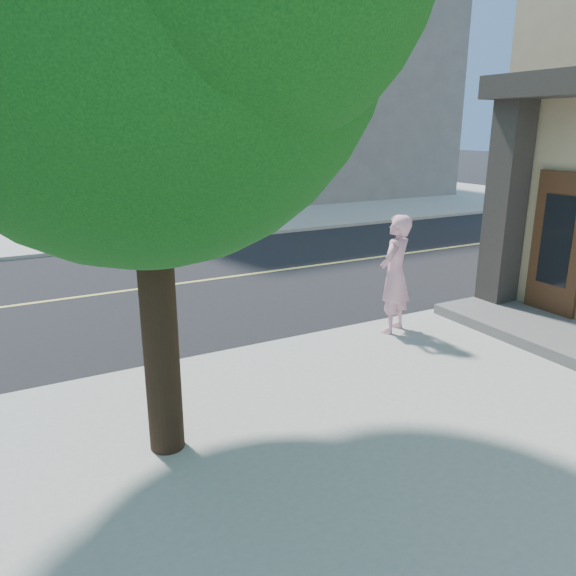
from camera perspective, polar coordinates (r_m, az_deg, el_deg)
sidewalk_ne at (r=31.84m, az=-5.49°, el=9.95°), size 29.00×25.00×0.12m
filler_ne at (r=32.50m, az=-5.34°, el=22.56°), size 18.00×16.00×14.00m
man_on_phone at (r=9.54m, az=10.99°, el=1.40°), size 0.88×0.78×2.04m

